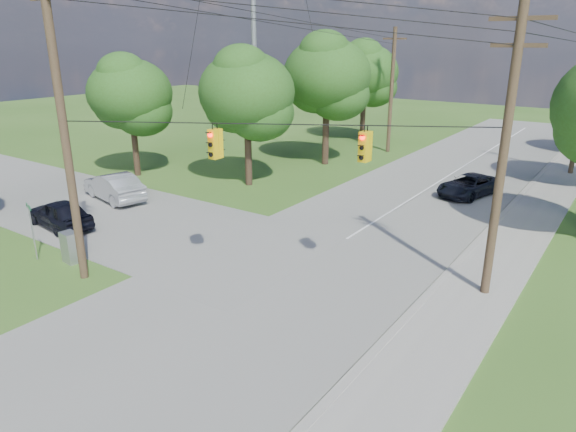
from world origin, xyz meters
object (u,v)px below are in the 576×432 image
Objects in this scene: car_cross_silver at (114,186)px; control_cabinet at (71,247)px; pole_ne at (504,149)px; car_main_north at (469,185)px; pole_north_w at (391,90)px; car_cross_dark at (60,214)px; pole_sw at (62,120)px.

control_cabinet is at bearing 53.54° from car_cross_silver.
pole_ne reaches higher than car_main_north.
pole_north_w reaches higher than car_cross_silver.
car_main_north is (15.10, 17.41, -0.09)m from car_cross_dark.
car_cross_dark is 4.92m from car_cross_silver.
pole_sw is 2.61× the size of car_main_north.
pole_ne is 2.46× the size of car_cross_dark.
pole_sw reaches higher than pole_ne.
car_main_north is at bearing 67.26° from control_cabinet.
pole_north_w is at bearing 151.28° from car_main_north.
pole_ne is 21.70m from car_cross_silver.
car_cross_dark is at bearing -166.08° from pole_ne.
pole_sw is 1.14× the size of pole_ne.
pole_sw is 8.94× the size of control_cabinet.
pole_north_w is 29.37m from control_cabinet.
pole_north_w is 14.15m from car_main_north.
control_cabinet is at bearing -155.30° from pole_ne.
pole_north_w reaches higher than car_cross_dark.
control_cabinet reaches higher than car_main_north.
pole_sw is at bearing -12.87° from control_cabinet.
car_cross_dark is at bearing 158.89° from control_cabinet.
pole_ne is 20.56m from car_cross_dark.
car_cross_silver is 1.07× the size of car_main_north.
car_cross_dark is (-5.92, 2.78, -5.47)m from pole_sw.
car_main_north is (9.18, 20.19, -5.56)m from pole_sw.
pole_sw is at bearing -150.62° from pole_ne.
car_cross_silver is at bearing 137.81° from control_cabinet.
pole_sw reaches higher than car_cross_dark.
control_cabinet is at bearing 68.97° from car_cross_dark.
pole_sw is at bearing -98.69° from car_main_north.
car_cross_silver is (-7.30, -22.23, -4.29)m from pole_north_w.
car_main_north is at bearing 65.55° from pole_sw.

